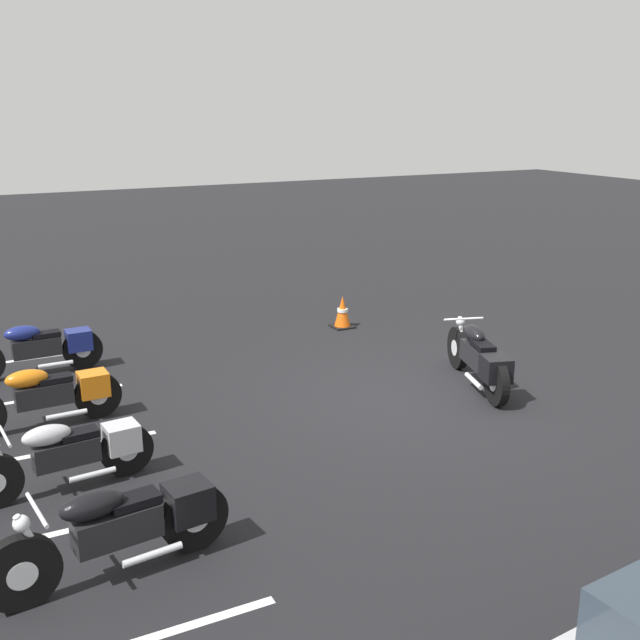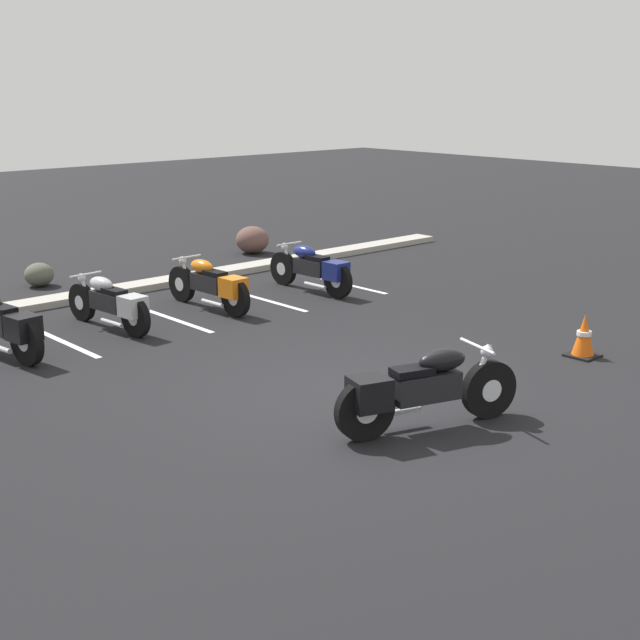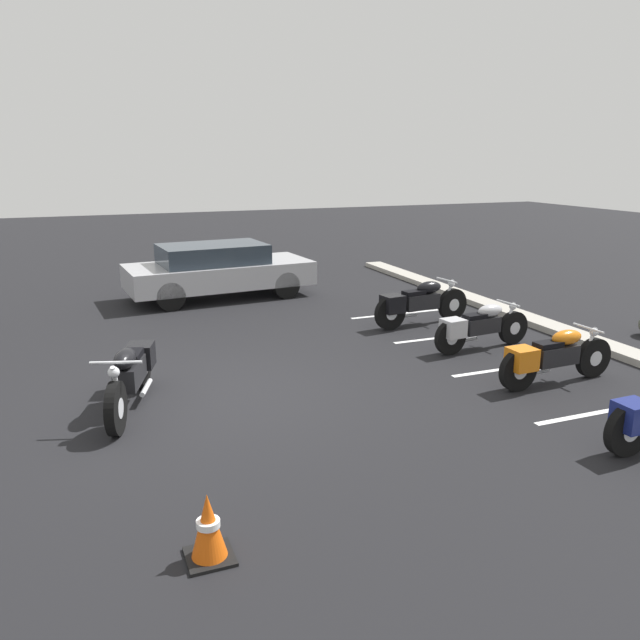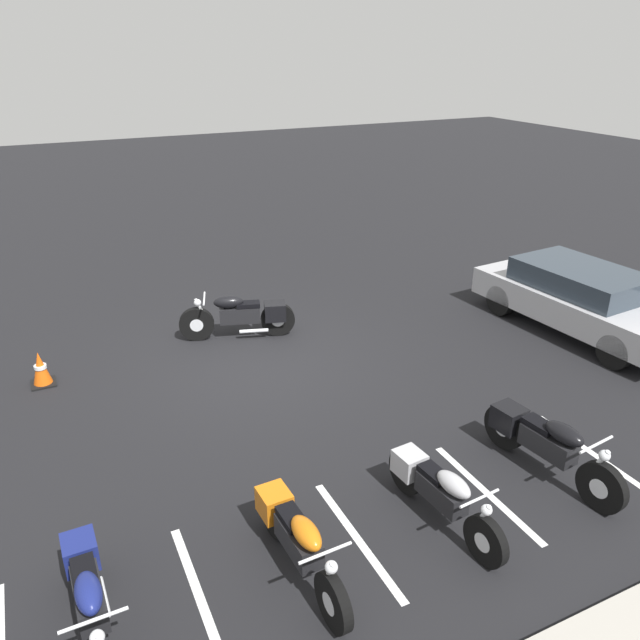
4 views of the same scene
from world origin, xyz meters
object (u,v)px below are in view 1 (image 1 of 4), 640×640
object	(u,v)px
parked_bike_3	(41,348)
parked_bike_0	(124,526)
parked_bike_1	(72,453)
traffic_cone	(342,313)
motorcycle_black_featured	(479,358)
parked_bike_2	(49,395)

from	to	relation	value
parked_bike_3	parked_bike_0	bearing A→B (deg)	88.69
parked_bike_1	parked_bike_0	bearing A→B (deg)	89.77
parked_bike_0	parked_bike_3	size ratio (longest dim) A/B	1.07
parked_bike_1	traffic_cone	bearing A→B (deg)	-148.91
motorcycle_black_featured	parked_bike_1	xyz separation A→B (m)	(-0.42, 5.86, -0.05)
parked_bike_0	motorcycle_black_featured	bearing A→B (deg)	-165.68
parked_bike_0	parked_bike_1	distance (m)	1.82
parked_bike_0	parked_bike_2	bearing A→B (deg)	-94.76
parked_bike_0	traffic_cone	distance (m)	8.03
motorcycle_black_featured	traffic_cone	distance (m)	3.70
parked_bike_1	traffic_cone	xyz separation A→B (m)	(4.11, -5.58, -0.14)
parked_bike_1	traffic_cone	distance (m)	6.93
parked_bike_2	parked_bike_0	bearing A→B (deg)	89.96
parked_bike_3	motorcycle_black_featured	bearing A→B (deg)	146.95
motorcycle_black_featured	parked_bike_1	bearing A→B (deg)	111.37
parked_bike_0	parked_bike_2	world-z (taller)	parked_bike_0
parked_bike_0	traffic_cone	size ratio (longest dim) A/B	3.67
parked_bike_0	parked_bike_1	world-z (taller)	parked_bike_0
parked_bike_1	traffic_cone	world-z (taller)	parked_bike_1
parked_bike_3	traffic_cone	xyz separation A→B (m)	(0.15, -5.40, -0.15)
parked_bike_2	parked_bike_3	distance (m)	2.12
motorcycle_black_featured	parked_bike_2	distance (m)	6.01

